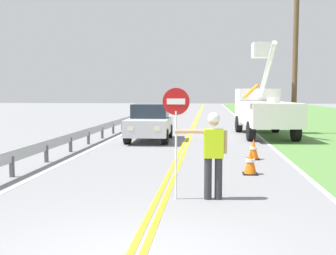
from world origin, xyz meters
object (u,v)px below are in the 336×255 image
at_px(utility_bucket_truck, 263,109).
at_px(oncoming_sedan_nearest, 150,123).
at_px(traffic_cone_lead, 250,162).
at_px(traffic_cone_mid, 253,149).
at_px(flagger_worker, 213,150).
at_px(utility_pole_near, 295,54).
at_px(stop_sign_paddle, 176,118).

height_order(utility_bucket_truck, oncoming_sedan_nearest, utility_bucket_truck).
distance_m(utility_bucket_truck, traffic_cone_lead, 10.56).
distance_m(oncoming_sedan_nearest, traffic_cone_lead, 8.39).
distance_m(utility_bucket_truck, traffic_cone_mid, 8.03).
relative_size(flagger_worker, traffic_cone_lead, 2.61).
xyz_separation_m(utility_bucket_truck, utility_pole_near, (1.79, 1.10, 2.93)).
height_order(utility_bucket_truck, utility_pole_near, utility_pole_near).
distance_m(utility_bucket_truck, oncoming_sedan_nearest, 6.32).
bearing_deg(oncoming_sedan_nearest, utility_bucket_truck, 27.92).
bearing_deg(flagger_worker, traffic_cone_mid, 74.88).
relative_size(oncoming_sedan_nearest, traffic_cone_lead, 5.92).
height_order(utility_bucket_truck, traffic_cone_lead, utility_bucket_truck).
relative_size(stop_sign_paddle, utility_bucket_truck, 0.34).
xyz_separation_m(flagger_worker, oncoming_sedan_nearest, (-2.81, 10.14, -0.21)).
bearing_deg(traffic_cone_mid, utility_bucket_truck, 80.36).
xyz_separation_m(utility_bucket_truck, oncoming_sedan_nearest, (-5.56, -2.95, -0.56)).
height_order(flagger_worker, traffic_cone_mid, flagger_worker).
height_order(stop_sign_paddle, oncoming_sedan_nearest, stop_sign_paddle).
bearing_deg(oncoming_sedan_nearest, utility_pole_near, 28.84).
xyz_separation_m(oncoming_sedan_nearest, traffic_cone_lead, (3.87, -7.43, -0.50)).
height_order(flagger_worker, stop_sign_paddle, stop_sign_paddle).
bearing_deg(stop_sign_paddle, traffic_cone_lead, 56.75).
bearing_deg(flagger_worker, utility_bucket_truck, 78.14).
xyz_separation_m(stop_sign_paddle, utility_pole_near, (5.31, 14.25, 2.62)).
bearing_deg(stop_sign_paddle, oncoming_sedan_nearest, 101.33).
bearing_deg(stop_sign_paddle, utility_pole_near, 69.58).
bearing_deg(utility_bucket_truck, oncoming_sedan_nearest, -152.08).
bearing_deg(oncoming_sedan_nearest, traffic_cone_mid, -49.22).
xyz_separation_m(stop_sign_paddle, oncoming_sedan_nearest, (-2.04, 10.21, -0.88)).
bearing_deg(oncoming_sedan_nearest, traffic_cone_lead, -62.50).
distance_m(traffic_cone_lead, traffic_cone_mid, 2.55).
height_order(stop_sign_paddle, traffic_cone_lead, stop_sign_paddle).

